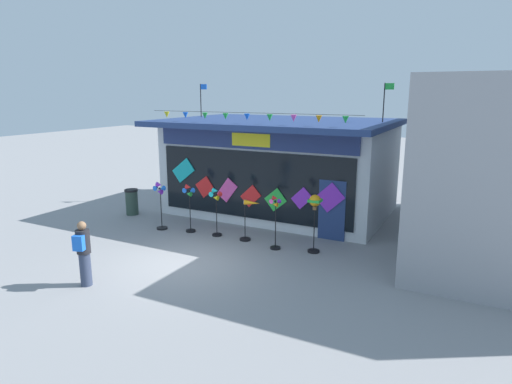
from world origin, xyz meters
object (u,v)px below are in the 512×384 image
object	(u,v)px
wind_spinner_left	(189,201)
trash_bin	(132,202)
wind_spinner_far_left	(160,199)
wind_spinner_right	(275,217)
person_near_camera	(84,252)
wind_spinner_center_left	(216,204)
wind_spinner_center_right	(249,216)
kite_shop_building	(282,165)
wind_spinner_far_right	(315,208)

from	to	relation	value
wind_spinner_left	trash_bin	xyz separation A→B (m)	(-3.38, 0.80, -0.61)
wind_spinner_far_left	trash_bin	bearing A→B (deg)	156.16
wind_spinner_right	person_near_camera	world-z (taller)	wind_spinner_right
wind_spinner_center_left	wind_spinner_center_right	distance (m)	1.27
kite_shop_building	wind_spinner_far_right	xyz separation A→B (m)	(2.87, -3.99, -0.49)
kite_shop_building	trash_bin	bearing A→B (deg)	-146.92
wind_spinner_center_right	trash_bin	xyz separation A→B (m)	(-5.67, 0.70, -0.34)
person_near_camera	wind_spinner_center_left	bearing A→B (deg)	-118.13
wind_spinner_right	trash_bin	world-z (taller)	wind_spinner_right
wind_spinner_center_right	wind_spinner_far_right	xyz separation A→B (m)	(2.23, -0.01, 0.54)
wind_spinner_far_right	wind_spinner_center_right	bearing A→B (deg)	179.68
wind_spinner_left	wind_spinner_center_right	size ratio (longest dim) A/B	1.22
wind_spinner_left	wind_spinner_far_right	bearing A→B (deg)	1.11
wind_spinner_center_left	wind_spinner_right	xyz separation A→B (m)	(2.31, -0.26, -0.09)
kite_shop_building	wind_spinner_center_left	size ratio (longest dim) A/B	5.20
kite_shop_building	person_near_camera	xyz separation A→B (m)	(-1.41, -8.88, -1.00)
wind_spinner_far_right	kite_shop_building	bearing A→B (deg)	125.72
kite_shop_building	person_near_camera	distance (m)	9.05
wind_spinner_center_right	wind_spinner_right	size ratio (longest dim) A/B	0.81
trash_bin	person_near_camera	bearing A→B (deg)	-57.13
kite_shop_building	wind_spinner_left	world-z (taller)	kite_shop_building
wind_spinner_left	wind_spinner_far_right	size ratio (longest dim) A/B	0.94
person_near_camera	trash_bin	world-z (taller)	person_near_camera
kite_shop_building	wind_spinner_left	distance (m)	4.47
person_near_camera	wind_spinner_right	bearing A→B (deg)	-142.84
wind_spinner_far_left	wind_spinner_right	distance (m)	4.46
kite_shop_building	wind_spinner_right	bearing A→B (deg)	-68.28
wind_spinner_right	trash_bin	bearing A→B (deg)	171.48
trash_bin	wind_spinner_center_left	bearing A→B (deg)	-9.63
person_near_camera	kite_shop_building	bearing A→B (deg)	-117.67
wind_spinner_right	trash_bin	xyz separation A→B (m)	(-6.74, 1.01, -0.52)
wind_spinner_far_left	wind_spinner_center_right	xyz separation A→B (m)	(3.38, 0.31, -0.24)
person_near_camera	wind_spinner_left	bearing A→B (deg)	-105.72
wind_spinner_far_left	wind_spinner_left	xyz separation A→B (m)	(1.09, 0.21, 0.03)
wind_spinner_far_right	person_near_camera	world-z (taller)	wind_spinner_far_right
kite_shop_building	wind_spinner_center_right	distance (m)	4.16
wind_spinner_far_left	wind_spinner_left	world-z (taller)	wind_spinner_far_left
wind_spinner_center_left	wind_spinner_far_right	distance (m)	3.48
wind_spinner_center_left	kite_shop_building	bearing A→B (deg)	81.50
wind_spinner_left	wind_spinner_center_left	world-z (taller)	wind_spinner_left
wind_spinner_center_left	person_near_camera	bearing A→B (deg)	-99.50
wind_spinner_center_right	wind_spinner_right	distance (m)	1.13
kite_shop_building	wind_spinner_far_left	bearing A→B (deg)	-122.68
wind_spinner_right	trash_bin	distance (m)	6.84
kite_shop_building	wind_spinner_center_left	xyz separation A→B (m)	(-0.60, -4.03, -0.76)
wind_spinner_center_left	trash_bin	distance (m)	4.54
wind_spinner_left	person_near_camera	size ratio (longest dim) A/B	1.01
wind_spinner_far_left	wind_spinner_center_right	size ratio (longest dim) A/B	1.24
wind_spinner_far_right	trash_bin	size ratio (longest dim) A/B	1.75
wind_spinner_far_left	wind_spinner_right	xyz separation A→B (m)	(4.46, -0.00, -0.06)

